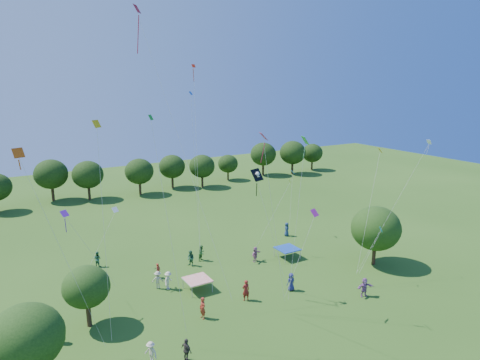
% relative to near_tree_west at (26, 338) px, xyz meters
% --- Properties ---
extents(near_tree_west, '(4.37, 4.37, 5.86)m').
position_rel_near_tree_west_xyz_m(near_tree_west, '(0.00, 0.00, 0.00)').
color(near_tree_west, '#422B19').
rests_on(near_tree_west, ground).
extents(near_tree_north, '(3.57, 3.57, 4.92)m').
position_rel_near_tree_west_xyz_m(near_tree_north, '(4.53, 5.98, -0.58)').
color(near_tree_north, '#422B19').
rests_on(near_tree_north, ground).
extents(near_tree_east, '(5.02, 5.02, 6.18)m').
position_rel_near_tree_west_xyz_m(near_tree_east, '(32.36, 2.89, 0.03)').
color(near_tree_east, '#422B19').
rests_on(near_tree_east, ground).
extents(treeline, '(88.01, 8.77, 6.77)m').
position_rel_near_tree_west_xyz_m(treeline, '(14.27, 43.84, 0.21)').
color(treeline, '#422B19').
rests_on(treeline, ground).
extents(tent_red_stripe, '(2.20, 2.20, 1.10)m').
position_rel_near_tree_west_xyz_m(tent_red_stripe, '(14.23, 7.01, -2.84)').
color(tent_red_stripe, red).
rests_on(tent_red_stripe, ground).
extents(tent_blue, '(2.20, 2.20, 1.10)m').
position_rel_near_tree_west_xyz_m(tent_blue, '(25.63, 8.77, -2.84)').
color(tent_blue, '#173E99').
rests_on(tent_blue, ground).
extents(crowd_person_0, '(0.85, 0.95, 1.70)m').
position_rel_near_tree_west_xyz_m(crowd_person_0, '(29.57, 14.16, -3.03)').
color(crowd_person_0, navy).
rests_on(crowd_person_0, ground).
extents(crowd_person_1, '(0.66, 0.61, 1.49)m').
position_rel_near_tree_west_xyz_m(crowd_person_1, '(12.03, 11.18, -3.14)').
color(crowd_person_1, maroon).
rests_on(crowd_person_1, ground).
extents(crowd_person_2, '(0.96, 0.84, 1.71)m').
position_rel_near_tree_west_xyz_m(crowd_person_2, '(17.42, 12.77, -3.02)').
color(crowd_person_2, '#31632A').
rests_on(crowd_person_2, ground).
extents(crowd_person_3, '(1.19, 0.92, 1.67)m').
position_rel_near_tree_west_xyz_m(crowd_person_3, '(11.27, 9.20, -3.05)').
color(crowd_person_3, '#ABA589').
rests_on(crowd_person_3, ground).
extents(crowd_person_4, '(0.71, 1.07, 1.67)m').
position_rel_near_tree_west_xyz_m(crowd_person_4, '(9.31, -1.81, -3.04)').
color(crowd_person_4, '#3D3530').
rests_on(crowd_person_4, ground).
extents(crowd_person_5, '(1.69, 0.88, 1.73)m').
position_rel_near_tree_west_xyz_m(crowd_person_5, '(26.41, -1.49, -3.02)').
color(crowd_person_5, '#8C5591').
rests_on(crowd_person_5, ground).
extents(crowd_person_6, '(0.93, 0.54, 1.83)m').
position_rel_near_tree_west_xyz_m(crowd_person_6, '(1.90, 5.04, -2.97)').
color(crowd_person_6, navy).
rests_on(crowd_person_6, ground).
extents(crowd_person_7, '(0.50, 0.71, 1.80)m').
position_rel_near_tree_west_xyz_m(crowd_person_7, '(12.57, 2.49, -2.98)').
color(crowd_person_7, maroon).
rests_on(crowd_person_7, ground).
extents(crowd_person_8, '(0.86, 0.88, 1.62)m').
position_rel_near_tree_west_xyz_m(crowd_person_8, '(7.59, 16.87, -3.07)').
color(crowd_person_8, '#275D3B').
rests_on(crowd_person_8, ground).
extents(crowd_person_9, '(1.16, 1.12, 1.71)m').
position_rel_near_tree_west_xyz_m(crowd_person_9, '(12.02, 8.53, -3.03)').
color(crowd_person_9, beige).
rests_on(crowd_person_9, ground).
extents(crowd_person_10, '(1.16, 1.05, 1.84)m').
position_rel_near_tree_west_xyz_m(crowd_person_10, '(5.18, 10.99, -2.96)').
color(crowd_person_10, '#39342E').
rests_on(crowd_person_10, ground).
extents(crowd_person_11, '(1.59, 1.13, 1.61)m').
position_rel_near_tree_west_xyz_m(crowd_person_11, '(22.18, 9.71, -3.07)').
color(crowd_person_11, '#9B5A81').
rests_on(crowd_person_11, ground).
extents(crowd_person_12, '(0.82, 0.45, 1.67)m').
position_rel_near_tree_west_xyz_m(crowd_person_12, '(21.51, 2.66, -3.05)').
color(crowd_person_12, navy).
rests_on(crowd_person_12, ground).
extents(crowd_person_13, '(0.73, 0.50, 1.88)m').
position_rel_near_tree_west_xyz_m(crowd_person_13, '(17.06, 3.23, -2.94)').
color(crowd_person_13, maroon).
rests_on(crowd_person_13, ground).
extents(crowd_person_14, '(0.75, 0.93, 1.66)m').
position_rel_near_tree_west_xyz_m(crowd_person_14, '(15.85, 12.09, -3.05)').
color(crowd_person_14, '#245538').
rests_on(crowd_person_14, ground).
extents(crowd_person_15, '(0.89, 1.12, 1.57)m').
position_rel_near_tree_west_xyz_m(crowd_person_15, '(7.17, -0.75, -3.09)').
color(crowd_person_15, beige).
rests_on(crowd_person_15, ground).
extents(pirate_kite, '(3.16, 1.19, 10.08)m').
position_rel_near_tree_west_xyz_m(pirate_kite, '(18.44, 3.62, 6.87)').
color(pirate_kite, black).
extents(red_high_kite, '(4.44, 8.58, 23.22)m').
position_rel_near_tree_west_xyz_m(red_high_kite, '(11.54, 8.57, 16.08)').
color(red_high_kite, red).
extents(small_kite_0, '(4.25, 2.96, 14.07)m').
position_rel_near_tree_west_xyz_m(small_kite_0, '(15.10, -2.69, 8.84)').
color(small_kite_0, '#BF0B3E').
extents(small_kite_1, '(4.16, 0.65, 13.70)m').
position_rel_near_tree_west_xyz_m(small_kite_1, '(1.45, 0.43, 8.30)').
color(small_kite_1, '#D14D0B').
extents(small_kite_2, '(4.17, 2.08, 11.13)m').
position_rel_near_tree_west_xyz_m(small_kite_2, '(30.30, 1.62, 6.25)').
color(small_kite_2, orange).
extents(small_kite_3, '(1.15, 0.82, 13.26)m').
position_rel_near_tree_west_xyz_m(small_kite_3, '(19.55, -0.83, 8.61)').
color(small_kite_3, green).
extents(small_kite_4, '(1.80, 2.01, 6.80)m').
position_rel_near_tree_west_xyz_m(small_kite_4, '(30.24, 14.23, 3.09)').
color(small_kite_4, blue).
extents(small_kite_5, '(3.96, 0.66, 7.41)m').
position_rel_near_tree_west_xyz_m(small_kite_5, '(4.27, 8.80, 3.61)').
color(small_kite_5, '#6C1DAE').
extents(small_kite_6, '(4.54, 3.26, 12.40)m').
position_rel_near_tree_west_xyz_m(small_kite_6, '(30.48, -2.07, 6.61)').
color(small_kite_6, white).
extents(small_kite_7, '(2.48, 0.53, 4.18)m').
position_rel_near_tree_west_xyz_m(small_kite_7, '(29.26, -0.14, 0.92)').
color(small_kite_7, '#0BAF88').
extents(small_kite_8, '(1.67, 3.97, 18.94)m').
position_rel_near_tree_west_xyz_m(small_kite_8, '(18.17, 15.22, 10.76)').
color(small_kite_8, red).
extents(small_kite_9, '(0.59, 0.81, 14.91)m').
position_rel_near_tree_west_xyz_m(small_kite_9, '(5.24, 1.57, 8.70)').
color(small_kite_9, '#EBB30C').
extents(small_kite_10, '(3.91, 1.17, 7.26)m').
position_rel_near_tree_west_xyz_m(small_kite_10, '(25.43, 9.30, 3.28)').
color(small_kite_10, gold).
extents(small_kite_11, '(1.49, 1.96, 15.13)m').
position_rel_near_tree_west_xyz_m(small_kite_11, '(9.03, 0.76, 7.72)').
color(small_kite_11, '#1A8E19').
extents(small_kite_12, '(0.63, 2.40, 16.23)m').
position_rel_near_tree_west_xyz_m(small_kite_12, '(17.20, 13.66, 8.57)').
color(small_kite_12, '#124AB9').
extents(small_kite_13, '(2.24, 1.45, 7.55)m').
position_rel_near_tree_west_xyz_m(small_kite_13, '(20.36, -1.13, 3.90)').
color(small_kite_13, '#A21B84').
extents(small_kite_14, '(3.66, 2.30, 4.88)m').
position_rel_near_tree_west_xyz_m(small_kite_14, '(9.21, 15.98, 1.55)').
color(small_kite_14, silver).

